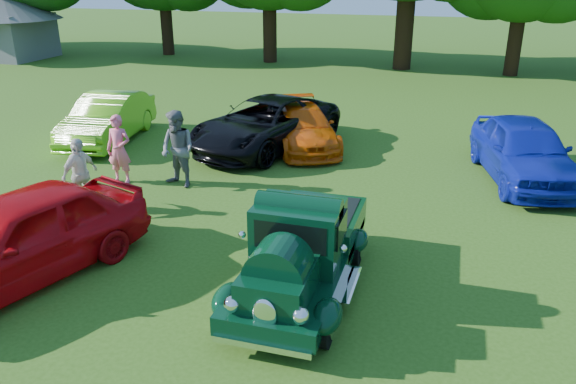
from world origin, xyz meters
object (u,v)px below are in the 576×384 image
(hero_pickup, at_px, (301,251))
(gazebo, at_px, (6,17))
(red_convertible, at_px, (18,237))
(spectator_white, at_px, (80,174))
(back_car_blue, at_px, (524,150))
(back_car_lime, at_px, (108,118))
(spectator_pink, at_px, (119,150))
(back_car_black, at_px, (265,124))
(back_car_orange, at_px, (303,127))
(spectator_grey, at_px, (178,149))

(hero_pickup, height_order, gazebo, gazebo)
(red_convertible, distance_m, spectator_white, 3.11)
(back_car_blue, bearing_deg, gazebo, 141.19)
(red_convertible, xyz_separation_m, back_car_blue, (8.95, 7.89, -0.00))
(back_car_lime, distance_m, spectator_pink, 3.99)
(spectator_pink, height_order, gazebo, gazebo)
(red_convertible, relative_size, spectator_pink, 2.67)
(back_car_lime, relative_size, gazebo, 0.70)
(back_car_black, height_order, spectator_white, spectator_white)
(back_car_blue, bearing_deg, hero_pickup, -133.87)
(back_car_black, height_order, back_car_orange, back_car_black)
(hero_pickup, relative_size, red_convertible, 0.90)
(back_car_blue, bearing_deg, back_car_orange, 156.13)
(back_car_black, relative_size, spectator_white, 3.24)
(back_car_orange, xyz_separation_m, gazebo, (-21.60, 12.36, 1.78))
(hero_pickup, distance_m, spectator_white, 6.03)
(back_car_black, bearing_deg, red_convertible, -82.97)
(back_car_black, bearing_deg, spectator_white, -96.24)
(back_car_blue, relative_size, spectator_white, 2.81)
(spectator_pink, bearing_deg, back_car_black, 52.31)
(red_convertible, bearing_deg, spectator_white, 124.40)
(spectator_grey, relative_size, gazebo, 0.30)
(back_car_blue, height_order, spectator_pink, spectator_pink)
(hero_pickup, distance_m, back_car_lime, 10.70)
(back_car_blue, relative_size, spectator_pink, 2.66)
(back_car_black, xyz_separation_m, spectator_white, (-2.53, -5.63, 0.08))
(spectator_grey, height_order, spectator_white, spectator_grey)
(back_car_black, xyz_separation_m, spectator_pink, (-2.62, -3.87, 0.13))
(hero_pickup, distance_m, back_car_blue, 7.96)
(spectator_pink, bearing_deg, red_convertible, -82.13)
(back_car_lime, xyz_separation_m, spectator_grey, (3.97, -2.97, 0.24))
(back_car_blue, xyz_separation_m, spectator_white, (-9.82, -4.90, 0.04))
(hero_pickup, bearing_deg, red_convertible, -167.53)
(red_convertible, bearing_deg, back_car_black, 97.30)
(back_car_black, bearing_deg, hero_pickup, -49.17)
(spectator_grey, bearing_deg, hero_pickup, -22.52)
(back_car_lime, distance_m, back_car_blue, 12.33)
(back_car_black, xyz_separation_m, gazebo, (-20.55, 12.86, 1.64))
(red_convertible, distance_m, back_car_black, 8.78)
(back_car_black, relative_size, spectator_grey, 2.80)
(spectator_pink, relative_size, spectator_grey, 0.91)
(red_convertible, height_order, back_car_lime, red_convertible)
(back_car_lime, xyz_separation_m, back_car_black, (5.04, 0.70, 0.02))
(back_car_blue, xyz_separation_m, spectator_pink, (-9.92, -3.15, 0.08))
(back_car_orange, xyz_separation_m, spectator_white, (-3.58, -6.12, 0.22))
(hero_pickup, bearing_deg, back_car_black, 112.89)
(back_car_orange, relative_size, spectator_white, 2.55)
(back_car_black, bearing_deg, spectator_grey, -88.29)
(gazebo, bearing_deg, hero_pickup, -40.68)
(back_car_lime, distance_m, spectator_grey, 4.96)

